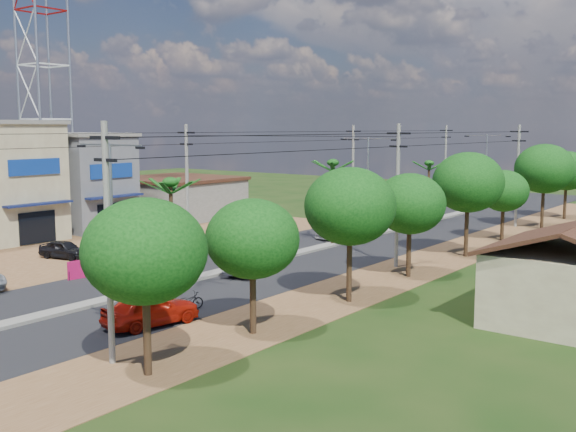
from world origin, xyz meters
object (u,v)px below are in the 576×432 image
(car_red_near, at_px, (151,310))
(roadside_sign, at_px, (78,270))
(car_white_far, at_px, (341,229))
(car_parked_dark, at_px, (64,250))
(moto_rider_east, at_px, (187,302))
(car_silver_mid, at_px, (253,260))

(car_red_near, height_order, roadside_sign, car_red_near)
(car_red_near, relative_size, car_white_far, 0.88)
(car_parked_dark, height_order, moto_rider_east, car_parked_dark)
(moto_rider_east, bearing_deg, roadside_sign, 11.36)
(car_silver_mid, bearing_deg, car_white_far, -92.92)
(car_red_near, bearing_deg, car_silver_mid, -61.04)
(car_silver_mid, relative_size, car_white_far, 0.98)
(car_white_far, xyz_separation_m, moto_rider_east, (5.98, -22.73, -0.27))
(moto_rider_east, relative_size, roadside_sign, 1.26)
(car_silver_mid, bearing_deg, roadside_sign, 31.90)
(car_white_far, bearing_deg, car_parked_dark, -113.71)
(car_parked_dark, bearing_deg, car_white_far, -42.00)
(car_white_far, height_order, moto_rider_east, car_white_far)
(car_red_near, distance_m, roadside_sign, 11.12)
(car_red_near, xyz_separation_m, roadside_sign, (-10.50, 3.66, -0.19))
(car_parked_dark, height_order, roadside_sign, car_parked_dark)
(car_silver_mid, xyz_separation_m, roadside_sign, (-7.00, -7.40, -0.24))
(roadside_sign, bearing_deg, car_silver_mid, 53.07)
(car_white_far, bearing_deg, car_red_near, -71.20)
(car_white_far, distance_m, roadside_sign, 22.15)
(car_red_near, xyz_separation_m, car_silver_mid, (-3.50, 11.07, 0.06))
(car_silver_mid, height_order, car_parked_dark, car_silver_mid)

